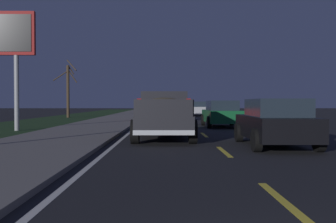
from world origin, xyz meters
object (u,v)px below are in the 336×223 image
Objects in this scene: sedan_red at (162,111)px; gas_price_sign at (16,42)px; sedan_green at (221,114)px; sedan_black at (275,122)px; sedan_silver at (198,109)px; bare_tree_far at (68,89)px; pickup_truck at (164,114)px.

sedan_red is 12.91m from gas_price_sign.
sedan_red and sedan_green have the same top height.
sedan_green is at bearing 1.48° from sedan_black.
sedan_silver is at bearing 0.06° from sedan_black.
sedan_black is at bearing -152.70° from bare_tree_far.
sedan_black is 0.80× the size of bare_tree_far.
gas_price_sign is at bearing 153.93° from sedan_silver.
gas_price_sign reaches higher than sedan_green.
sedan_silver is 25.42m from gas_price_sign.
bare_tree_far is at bearing 27.30° from sedan_black.
bare_tree_far is at bearing 40.85° from sedan_green.
gas_price_sign reaches higher than pickup_truck.
sedan_black is (-10.34, -0.27, 0.00)m from sedan_green.
sedan_black is 1.00× the size of sedan_silver.
sedan_green is at bearing 179.30° from sedan_silver.
pickup_truck reaches higher than sedan_silver.
sedan_black is 28.07m from bare_tree_far.
bare_tree_far reaches higher than sedan_black.
gas_price_sign is (-9.99, 7.30, 3.69)m from sedan_red.
bare_tree_far is at bearing 111.24° from sedan_silver.
sedan_red is at bearing 12.36° from sedan_black.
sedan_red is at bearing -36.17° from gas_price_sign.
sedan_red is 1.00× the size of sedan_green.
pickup_truck is at bearing 52.68° from sedan_black.
sedan_green and sedan_black have the same top height.
pickup_truck is 1.23× the size of sedan_red.
sedan_green is 19.53m from sedan_silver.
sedan_black is (-17.25, -3.78, 0.00)m from sedan_red.
sedan_silver is at bearing -7.49° from pickup_truck.
sedan_black is at bearing -127.32° from pickup_truck.
gas_price_sign is (4.53, 7.49, 3.49)m from pickup_truck.
sedan_red is 0.80× the size of bare_tree_far.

